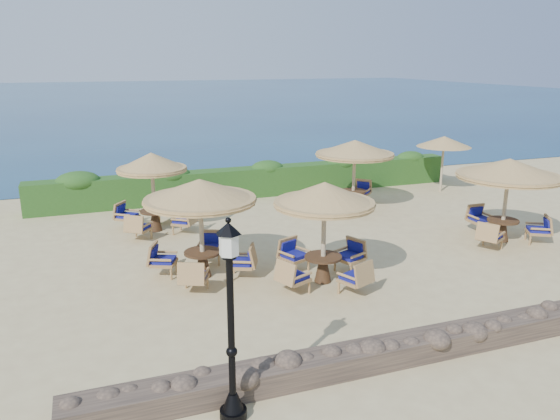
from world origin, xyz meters
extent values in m
plane|color=#C8B67F|center=(0.00, 0.00, 0.00)|extent=(120.00, 120.00, 0.00)
plane|color=#0C2B4F|center=(0.00, 70.00, 0.00)|extent=(160.00, 160.00, 0.00)
cube|color=#1D4516|center=(0.00, 7.20, 0.60)|extent=(18.00, 0.90, 1.20)
cube|color=brown|center=(0.00, -6.20, 0.22)|extent=(15.00, 0.65, 0.44)
cylinder|color=black|center=(-4.80, -6.80, 0.08)|extent=(0.44, 0.44, 0.16)
cone|color=black|center=(-4.80, -6.80, 0.30)|extent=(0.36, 0.36, 0.30)
cylinder|color=black|center=(-4.80, -6.80, 1.55)|extent=(0.11, 0.11, 2.40)
cylinder|color=silver|center=(-4.80, -6.80, 2.98)|extent=(0.30, 0.30, 0.36)
cone|color=black|center=(-4.80, -6.80, 3.22)|extent=(0.40, 0.40, 0.18)
cylinder|color=tan|center=(7.80, 5.20, 1.10)|extent=(0.10, 0.10, 2.20)
cone|color=olive|center=(7.80, 5.20, 2.18)|extent=(2.30, 2.30, 0.45)
cylinder|color=tan|center=(-3.99, -0.79, 1.20)|extent=(0.12, 0.12, 2.40)
cone|color=olive|center=(-3.99, -0.79, 2.38)|extent=(2.93, 2.93, 0.55)
cylinder|color=olive|center=(-3.99, -0.79, 2.10)|extent=(2.87, 2.87, 0.14)
cylinder|color=#442B18|center=(-3.99, -0.79, 0.68)|extent=(0.96, 0.96, 0.06)
cone|color=#442B18|center=(-3.99, -0.79, 0.33)|extent=(0.44, 0.44, 0.64)
cylinder|color=tan|center=(-1.14, -2.19, 1.20)|extent=(0.12, 0.12, 2.40)
cone|color=olive|center=(-1.14, -2.19, 2.38)|extent=(2.58, 2.58, 0.55)
cylinder|color=olive|center=(-1.14, -2.19, 2.10)|extent=(2.53, 2.53, 0.14)
cylinder|color=#442B18|center=(-1.14, -2.19, 0.68)|extent=(0.96, 0.96, 0.06)
cone|color=#442B18|center=(-1.14, -2.19, 0.33)|extent=(0.44, 0.44, 0.64)
cylinder|color=tan|center=(5.53, -1.14, 1.20)|extent=(0.12, 0.12, 2.40)
cone|color=olive|center=(5.53, -1.14, 2.38)|extent=(3.17, 3.17, 0.55)
cylinder|color=olive|center=(5.53, -1.14, 2.10)|extent=(3.10, 3.10, 0.14)
cylinder|color=#442B18|center=(5.53, -1.14, 0.68)|extent=(0.96, 0.96, 0.06)
cone|color=#442B18|center=(5.53, -1.14, 0.33)|extent=(0.44, 0.44, 0.64)
cylinder|color=tan|center=(-4.64, 3.71, 1.20)|extent=(0.12, 0.12, 2.40)
cone|color=olive|center=(-4.64, 3.71, 2.38)|extent=(2.29, 2.29, 0.55)
cylinder|color=olive|center=(-4.64, 3.71, 2.10)|extent=(2.25, 2.25, 0.14)
cylinder|color=#442B18|center=(-4.64, 3.71, 0.68)|extent=(0.96, 0.96, 0.06)
cone|color=#442B18|center=(-4.64, 3.71, 0.33)|extent=(0.44, 0.44, 0.64)
cylinder|color=tan|center=(2.91, 3.98, 1.20)|extent=(0.12, 0.12, 2.40)
cone|color=olive|center=(2.91, 3.98, 2.38)|extent=(2.99, 2.99, 0.55)
cylinder|color=olive|center=(2.91, 3.98, 2.10)|extent=(2.93, 2.93, 0.14)
cylinder|color=#442B18|center=(2.91, 3.98, 0.68)|extent=(0.96, 0.96, 0.06)
cone|color=#442B18|center=(2.91, 3.98, 0.33)|extent=(0.44, 0.44, 0.64)
camera|label=1|loc=(-6.68, -14.19, 5.61)|focal=35.00mm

